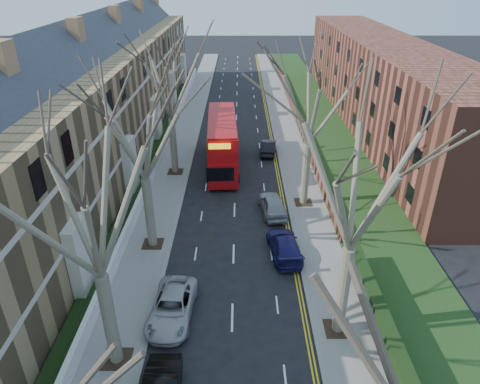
{
  "coord_description": "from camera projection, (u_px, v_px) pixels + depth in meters",
  "views": [
    {
      "loc": [
        0.42,
        -8.93,
        17.44
      ],
      "look_at": [
        0.44,
        18.34,
        3.03
      ],
      "focal_mm": 32.0,
      "sensor_mm": 36.0,
      "label": 1
    }
  ],
  "objects": [
    {
      "name": "pavement_left",
      "position": [
        185.0,
        133.0,
        50.49
      ],
      "size": [
        3.0,
        102.0,
        0.12
      ],
      "primitive_type": "cube",
      "color": "slate",
      "rests_on": "ground"
    },
    {
      "name": "pavement_right",
      "position": [
        287.0,
        133.0,
        50.5
      ],
      "size": [
        3.0,
        102.0,
        0.12
      ],
      "primitive_type": "cube",
      "color": "slate",
      "rests_on": "ground"
    },
    {
      "name": "terrace_left",
      "position": [
        93.0,
        107.0,
        40.86
      ],
      "size": [
        9.7,
        78.0,
        13.6
      ],
      "color": "olive",
      "rests_on": "ground"
    },
    {
      "name": "flats_right",
      "position": [
        380.0,
        83.0,
        51.75
      ],
      "size": [
        13.97,
        54.0,
        10.0
      ],
      "color": "brown",
      "rests_on": "ground"
    },
    {
      "name": "front_wall_left",
      "position": [
        160.0,
        155.0,
        43.16
      ],
      "size": [
        0.3,
        78.0,
        1.0
      ],
      "color": "white",
      "rests_on": "ground"
    },
    {
      "name": "grass_verge_right",
      "position": [
        325.0,
        132.0,
        50.47
      ],
      "size": [
        6.0,
        102.0,
        0.06
      ],
      "color": "#1C3B15",
      "rests_on": "ground"
    },
    {
      "name": "tree_left_mid",
      "position": [
        85.0,
        192.0,
        16.88
      ],
      "size": [
        10.5,
        10.5,
        14.71
      ],
      "color": "#685E4A",
      "rests_on": "ground"
    },
    {
      "name": "tree_left_far",
      "position": [
        139.0,
        119.0,
        25.87
      ],
      "size": [
        10.15,
        10.15,
        14.22
      ],
      "color": "#685E4A",
      "rests_on": "ground"
    },
    {
      "name": "tree_left_dist",
      "position": [
        168.0,
        71.0,
        36.33
      ],
      "size": [
        10.5,
        10.5,
        14.71
      ],
      "color": "#685E4A",
      "rests_on": "ground"
    },
    {
      "name": "tree_right_mid",
      "position": [
        360.0,
        170.0,
        18.66
      ],
      "size": [
        10.5,
        10.5,
        14.71
      ],
      "color": "#685E4A",
      "rests_on": "ground"
    },
    {
      "name": "tree_right_far",
      "position": [
        312.0,
        93.0,
        31.18
      ],
      "size": [
        10.15,
        10.15,
        14.22
      ],
      "color": "#685E4A",
      "rests_on": "ground"
    },
    {
      "name": "double_decker_bus",
      "position": [
        222.0,
        144.0,
        41.08
      ],
      "size": [
        3.29,
        11.61,
        4.79
      ],
      "rotation": [
        0.0,
        0.0,
        3.19
      ],
      "color": "#A20B0E",
      "rests_on": "ground"
    },
    {
      "name": "car_left_far",
      "position": [
        172.0,
        307.0,
        23.73
      ],
      "size": [
        2.63,
        5.14,
        1.39
      ],
      "primitive_type": "imported",
      "rotation": [
        0.0,
        0.0,
        -0.07
      ],
      "color": "#A8A6AC",
      "rests_on": "ground"
    },
    {
      "name": "car_right_near",
      "position": [
        284.0,
        246.0,
        28.97
      ],
      "size": [
        2.4,
        4.93,
        1.38
      ],
      "primitive_type": "imported",
      "rotation": [
        0.0,
        0.0,
        3.24
      ],
      "color": "#191751",
      "rests_on": "ground"
    },
    {
      "name": "car_right_mid",
      "position": [
        273.0,
        205.0,
        33.82
      ],
      "size": [
        2.34,
        4.66,
        1.52
      ],
      "primitive_type": "imported",
      "rotation": [
        0.0,
        0.0,
        3.27
      ],
      "color": "gray",
      "rests_on": "ground"
    },
    {
      "name": "car_right_far",
      "position": [
        268.0,
        147.0,
        44.79
      ],
      "size": [
        1.94,
        4.32,
        1.38
      ],
      "primitive_type": "imported",
      "rotation": [
        0.0,
        0.0,
        3.02
      ],
      "color": "black",
      "rests_on": "ground"
    }
  ]
}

